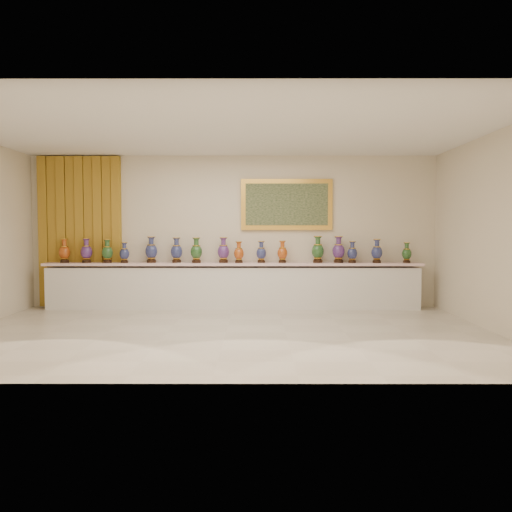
{
  "coord_description": "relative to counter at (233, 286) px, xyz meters",
  "views": [
    {
      "loc": [
        0.46,
        -7.4,
        1.54
      ],
      "look_at": [
        0.44,
        1.7,
        1.06
      ],
      "focal_mm": 35.0,
      "sensor_mm": 36.0,
      "label": 1
    }
  ],
  "objects": [
    {
      "name": "ground",
      "position": [
        0.0,
        -2.27,
        -0.44
      ],
      "size": [
        8.0,
        8.0,
        0.0
      ],
      "primitive_type": "plane",
      "color": "beige",
      "rests_on": "ground"
    },
    {
      "name": "room",
      "position": [
        -2.38,
        0.17,
        1.15
      ],
      "size": [
        8.0,
        8.0,
        8.0
      ],
      "color": "beige",
      "rests_on": "ground"
    },
    {
      "name": "counter",
      "position": [
        0.0,
        0.0,
        0.0
      ],
      "size": [
        7.28,
        0.48,
        0.9
      ],
      "color": "white",
      "rests_on": "ground"
    },
    {
      "name": "vase_0",
      "position": [
        -3.28,
        0.0,
        0.67
      ],
      "size": [
        0.26,
        0.26,
        0.47
      ],
      "rotation": [
        0.0,
        0.0,
        -0.25
      ],
      "color": "black",
      "rests_on": "counter"
    },
    {
      "name": "vase_1",
      "position": [
        -2.85,
        -0.02,
        0.68
      ],
      "size": [
        0.26,
        0.26,
        0.48
      ],
      "rotation": [
        0.0,
        0.0,
        -0.18
      ],
      "color": "black",
      "rests_on": "counter"
    },
    {
      "name": "vase_2",
      "position": [
        -2.44,
        -0.04,
        0.67
      ],
      "size": [
        0.22,
        0.22,
        0.46
      ],
      "rotation": [
        0.0,
        0.0,
        -0.03
      ],
      "color": "black",
      "rests_on": "counter"
    },
    {
      "name": "vase_3",
      "position": [
        -2.1,
        -0.05,
        0.64
      ],
      "size": [
        0.22,
        0.22,
        0.4
      ],
      "rotation": [
        0.0,
        0.0,
        -0.25
      ],
      "color": "black",
      "rests_on": "counter"
    },
    {
      "name": "vase_4",
      "position": [
        -1.6,
        0.01,
        0.69
      ],
      "size": [
        0.26,
        0.26,
        0.51
      ],
      "rotation": [
        0.0,
        0.0,
        0.1
      ],
      "color": "black",
      "rests_on": "counter"
    },
    {
      "name": "vase_5",
      "position": [
        -1.1,
        0.0,
        0.68
      ],
      "size": [
        0.24,
        0.24,
        0.49
      ],
      "rotation": [
        0.0,
        0.0,
        0.05
      ],
      "color": "black",
      "rests_on": "counter"
    },
    {
      "name": "vase_6",
      "position": [
        -0.71,
        -0.04,
        0.68
      ],
      "size": [
        0.28,
        0.28,
        0.49
      ],
      "rotation": [
        0.0,
        0.0,
        -0.28
      ],
      "color": "black",
      "rests_on": "counter"
    },
    {
      "name": "vase_7",
      "position": [
        -0.19,
        -0.0,
        0.68
      ],
      "size": [
        0.25,
        0.25,
        0.49
      ],
      "rotation": [
        0.0,
        0.0,
        -0.08
      ],
      "color": "black",
      "rests_on": "counter"
    },
    {
      "name": "vase_8",
      "position": [
        0.11,
        -0.04,
        0.65
      ],
      "size": [
        0.21,
        0.21,
        0.41
      ],
      "rotation": [
        0.0,
        0.0,
        0.12
      ],
      "color": "black",
      "rests_on": "counter"
    },
    {
      "name": "vase_9",
      "position": [
        0.55,
        0.01,
        0.65
      ],
      "size": [
        0.22,
        0.22,
        0.42
      ],
      "rotation": [
        0.0,
        0.0,
        0.12
      ],
      "color": "black",
      "rests_on": "counter"
    },
    {
      "name": "vase_10",
      "position": [
        0.96,
        -0.0,
        0.65
      ],
      "size": [
        0.26,
        0.26,
        0.43
      ],
      "rotation": [
        0.0,
        0.0,
        -0.41
      ],
      "color": "black",
      "rests_on": "counter"
    },
    {
      "name": "vase_11",
      "position": [
        1.65,
        0.01,
        0.7
      ],
      "size": [
        0.25,
        0.25,
        0.52
      ],
      "rotation": [
        0.0,
        0.0,
        -0.05
      ],
      "color": "black",
      "rests_on": "counter"
    },
    {
      "name": "vase_12",
      "position": [
        2.05,
        0.01,
        0.69
      ],
      "size": [
        0.28,
        0.28,
        0.51
      ],
      "rotation": [
        0.0,
        0.0,
        -0.19
      ],
      "color": "black",
      "rests_on": "counter"
    },
    {
      "name": "vase_13",
      "position": [
        2.31,
        -0.02,
        0.65
      ],
      "size": [
        0.24,
        0.24,
        0.42
      ],
      "rotation": [
        0.0,
        0.0,
        0.29
      ],
      "color": "black",
      "rests_on": "counter"
    },
    {
      "name": "vase_14",
      "position": [
        2.78,
        -0.05,
        0.67
      ],
      "size": [
        0.26,
        0.26,
        0.46
      ],
      "rotation": [
        0.0,
        0.0,
        0.26
      ],
      "color": "black",
      "rests_on": "counter"
    },
    {
      "name": "vase_15",
      "position": [
        3.37,
        -0.02,
        0.64
      ],
      "size": [
        0.23,
        0.23,
        0.39
      ],
      "rotation": [
        0.0,
        0.0,
        0.35
      ],
      "color": "black",
      "rests_on": "counter"
    },
    {
      "name": "label_card",
      "position": [
        -1.02,
        -0.14,
        0.47
      ],
      "size": [
        0.1,
        0.06,
        0.0
      ],
      "primitive_type": "cube",
      "color": "white",
      "rests_on": "counter"
    }
  ]
}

